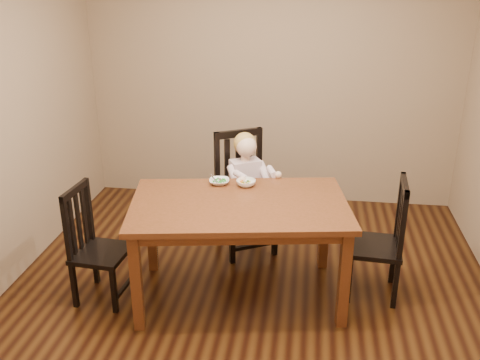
# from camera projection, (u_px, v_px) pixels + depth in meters

# --- Properties ---
(room) EXTENTS (4.01, 4.01, 2.71)m
(room) POSITION_uv_depth(u_px,v_px,m) (250.00, 136.00, 3.87)
(room) COLOR #47280F
(room) RESTS_ON ground
(dining_table) EXTENTS (1.79, 1.24, 0.82)m
(dining_table) POSITION_uv_depth(u_px,v_px,m) (239.00, 214.00, 4.10)
(dining_table) COLOR #4D2C11
(dining_table) RESTS_ON room
(chair_child) EXTENTS (0.64, 0.63, 1.12)m
(chair_child) POSITION_uv_depth(u_px,v_px,m) (244.00, 195.00, 4.92)
(chair_child) COLOR black
(chair_child) RESTS_ON room
(chair_left) EXTENTS (0.42, 0.44, 0.95)m
(chair_left) POSITION_uv_depth(u_px,v_px,m) (95.00, 246.00, 4.18)
(chair_left) COLOR black
(chair_left) RESTS_ON room
(chair_right) EXTENTS (0.44, 0.46, 0.99)m
(chair_right) POSITION_uv_depth(u_px,v_px,m) (381.00, 241.00, 4.22)
(chair_right) COLOR black
(chair_right) RESTS_ON room
(toddler) EXTENTS (0.51, 0.55, 0.60)m
(toddler) POSITION_uv_depth(u_px,v_px,m) (246.00, 181.00, 4.82)
(toddler) COLOR silver
(toddler) RESTS_ON chair_child
(bowl_peas) EXTENTS (0.19, 0.19, 0.04)m
(bowl_peas) POSITION_uv_depth(u_px,v_px,m) (219.00, 182.00, 4.40)
(bowl_peas) COLOR white
(bowl_peas) RESTS_ON dining_table
(bowl_veg) EXTENTS (0.20, 0.20, 0.05)m
(bowl_veg) POSITION_uv_depth(u_px,v_px,m) (246.00, 183.00, 4.36)
(bowl_veg) COLOR white
(bowl_veg) RESTS_ON dining_table
(fork) EXTENTS (0.09, 0.11, 0.05)m
(fork) POSITION_uv_depth(u_px,v_px,m) (214.00, 180.00, 4.37)
(fork) COLOR silver
(fork) RESTS_ON bowl_peas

